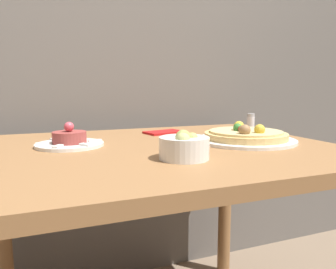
% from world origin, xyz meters
% --- Properties ---
extents(dining_table, '(1.07, 0.87, 0.73)m').
position_xyz_m(dining_table, '(0.00, 0.43, 0.63)').
color(dining_table, olive).
rests_on(dining_table, ground_plane).
extents(pizza_plate, '(0.32, 0.32, 0.06)m').
position_xyz_m(pizza_plate, '(0.29, 0.40, 0.75)').
color(pizza_plate, white).
rests_on(pizza_plate, dining_table).
extents(tartare_plate, '(0.20, 0.20, 0.07)m').
position_xyz_m(tartare_plate, '(-0.25, 0.53, 0.74)').
color(tartare_plate, white).
rests_on(tartare_plate, dining_table).
extents(small_bowl, '(0.12, 0.12, 0.07)m').
position_xyz_m(small_bowl, '(0.00, 0.24, 0.76)').
color(small_bowl, white).
rests_on(small_bowl, dining_table).
extents(napkin, '(0.16, 0.12, 0.01)m').
position_xyz_m(napkin, '(0.12, 0.68, 0.73)').
color(napkin, red).
rests_on(napkin, dining_table).
extents(salt_shaker, '(0.03, 0.03, 0.07)m').
position_xyz_m(salt_shaker, '(0.46, 0.61, 0.76)').
color(salt_shaker, silver).
rests_on(salt_shaker, dining_table).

